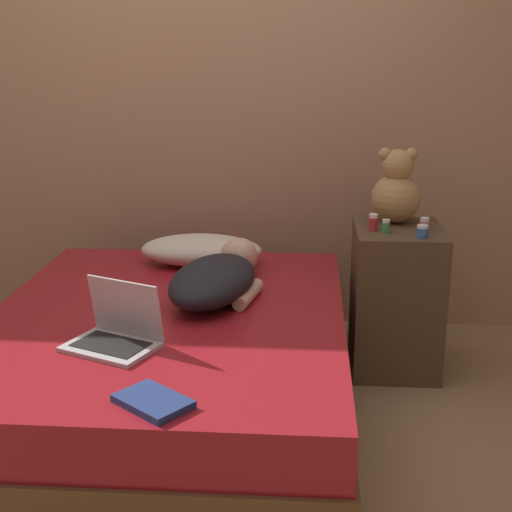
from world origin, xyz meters
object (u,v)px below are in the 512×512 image
object	(u,v)px
teddy_bear	(396,190)
book	(153,401)
bottle_pink	(424,225)
person_lying	(218,277)
bottle_red	(373,222)
laptop	(116,332)
pillow	(201,250)
bottle_blue	(422,232)
bottle_green	(386,226)

from	to	relation	value
teddy_bear	book	xyz separation A→B (m)	(-0.87, -1.49, -0.36)
teddy_bear	bottle_pink	xyz separation A→B (m)	(0.12, -0.18, -0.12)
person_lying	book	world-z (taller)	person_lying
bottle_red	laptop	bearing A→B (deg)	-137.72
pillow	book	world-z (taller)	pillow
laptop	teddy_bear	size ratio (longest dim) A/B	1.04
bottle_pink	pillow	bearing A→B (deg)	173.39
pillow	bottle_pink	xyz separation A→B (m)	(1.05, -0.12, 0.18)
pillow	teddy_bear	size ratio (longest dim) A/B	1.65
bottle_red	bottle_blue	size ratio (longest dim) A/B	1.36
bottle_pink	laptop	bearing A→B (deg)	-143.93
bottle_red	book	xyz separation A→B (m)	(-0.76, -1.32, -0.24)
teddy_bear	bottle_green	size ratio (longest dim) A/B	5.88
person_lying	bottle_blue	xyz separation A→B (m)	(0.89, 0.23, 0.16)
bottle_green	bottle_blue	xyz separation A→B (m)	(0.15, -0.08, -0.00)
bottle_pink	bottle_red	bearing A→B (deg)	178.02
laptop	book	bearing A→B (deg)	-39.41
bottle_red	book	bearing A→B (deg)	-119.77
bottle_blue	book	xyz separation A→B (m)	(-0.96, -1.21, -0.23)
person_lying	bottle_red	world-z (taller)	bottle_red
bottle_pink	bottle_green	world-z (taller)	bottle_pink
teddy_bear	bottle_green	xyz separation A→B (m)	(-0.06, -0.20, -0.13)
laptop	bottle_pink	distance (m)	1.51
bottle_green	book	xyz separation A→B (m)	(-0.81, -1.29, -0.24)
person_lying	bottle_blue	distance (m)	0.93
book	person_lying	bearing A→B (deg)	85.70
pillow	book	xyz separation A→B (m)	(0.07, -1.44, -0.06)
bottle_pink	bottle_red	distance (m)	0.23
teddy_bear	bottle_blue	xyz separation A→B (m)	(0.09, -0.28, -0.13)
pillow	laptop	bearing A→B (deg)	-99.00
bottle_red	teddy_bear	bearing A→B (deg)	54.99
teddy_bear	bottle_red	xyz separation A→B (m)	(-0.12, -0.17, -0.12)
person_lying	teddy_bear	bearing A→B (deg)	44.37
person_lying	bottle_pink	xyz separation A→B (m)	(0.92, 0.34, 0.16)
bottle_pink	bottle_red	xyz separation A→B (m)	(-0.23, 0.01, 0.01)
laptop	bottle_red	distance (m)	1.34
laptop	teddy_bear	distance (m)	1.56
pillow	bottle_blue	distance (m)	1.07
pillow	bottle_blue	xyz separation A→B (m)	(1.03, -0.23, 0.17)
pillow	bottle_pink	size ratio (longest dim) A/B	8.99
bottle_pink	book	xyz separation A→B (m)	(-0.99, -1.31, -0.24)
laptop	teddy_bear	bearing A→B (deg)	67.02
teddy_bear	bottle_green	bearing A→B (deg)	-107.09
bottle_blue	teddy_bear	bearing A→B (deg)	107.72
bottle_blue	pillow	bearing A→B (deg)	167.52
person_lying	bottle_red	xyz separation A→B (m)	(0.68, 0.34, 0.17)
person_lying	laptop	world-z (taller)	laptop
person_lying	teddy_bear	world-z (taller)	teddy_bear
bottle_green	teddy_bear	bearing A→B (deg)	72.91
person_lying	teddy_bear	xyz separation A→B (m)	(0.80, 0.51, 0.29)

